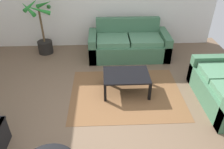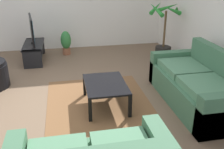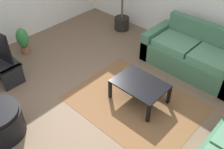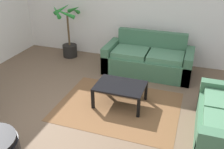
% 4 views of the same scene
% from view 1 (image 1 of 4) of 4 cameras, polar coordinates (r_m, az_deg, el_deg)
% --- Properties ---
extents(ground_plane, '(6.60, 6.60, 0.00)m').
position_cam_1_polar(ground_plane, '(3.95, -1.71, -11.28)').
color(ground_plane, brown).
extents(couch_main, '(1.98, 0.90, 0.90)m').
position_cam_1_polar(couch_main, '(5.70, 4.23, 7.55)').
color(couch_main, '#3F6B4C').
rests_on(couch_main, ground).
extents(coffee_table, '(0.89, 0.65, 0.40)m').
position_cam_1_polar(coffee_table, '(4.36, 3.68, -0.52)').
color(coffee_table, black).
rests_on(coffee_table, ground).
extents(area_rug, '(2.20, 1.70, 0.01)m').
position_cam_1_polar(area_rug, '(4.48, 3.65, -4.88)').
color(area_rug, brown).
rests_on(area_rug, ground).
extents(potted_palm, '(0.74, 0.76, 1.37)m').
position_cam_1_polar(potted_palm, '(5.99, -17.32, 10.00)').
color(potted_palm, black).
rests_on(potted_palm, ground).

